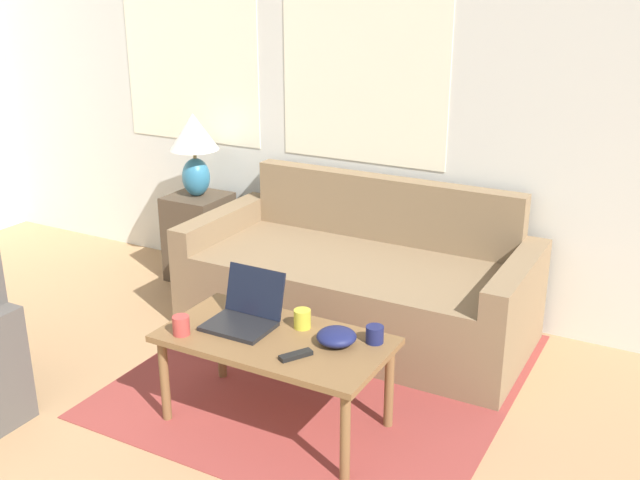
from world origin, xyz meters
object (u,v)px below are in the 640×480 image
object	(u,v)px
cup_navy	(302,319)
table_lamp	(194,144)
snack_bowl	(336,337)
tv_remote	(296,355)
coffee_table	(275,347)
cup_yellow	(375,334)
cup_white	(181,325)
laptop	(245,313)
couch	(360,285)

from	to	relation	value
cup_navy	table_lamp	bearing A→B (deg)	142.24
snack_bowl	tv_remote	bearing A→B (deg)	-116.73
coffee_table	tv_remote	distance (m)	0.22
table_lamp	coffee_table	bearing A→B (deg)	-42.28
table_lamp	cup_yellow	size ratio (longest dim) A/B	6.86
coffee_table	cup_white	size ratio (longest dim) A/B	11.74
cup_yellow	laptop	bearing A→B (deg)	-168.84
laptop	snack_bowl	bearing A→B (deg)	3.12
snack_bowl	cup_yellow	bearing A→B (deg)	33.78
couch	snack_bowl	xyz separation A→B (m)	(0.38, -1.03, 0.22)
cup_white	tv_remote	xyz separation A→B (m)	(0.57, 0.06, -0.03)
table_lamp	cup_navy	world-z (taller)	table_lamp
couch	cup_navy	size ratio (longest dim) A/B	22.10
cup_navy	snack_bowl	size ratio (longest dim) A/B	0.50
couch	snack_bowl	distance (m)	1.12
laptop	cup_white	bearing A→B (deg)	-130.40
cup_yellow	snack_bowl	world-z (taller)	cup_yellow
coffee_table	laptop	world-z (taller)	laptop
cup_navy	cup_white	xyz separation A→B (m)	(-0.45, -0.32, -0.00)
cup_yellow	snack_bowl	bearing A→B (deg)	-146.22
table_lamp	tv_remote	world-z (taller)	table_lamp
snack_bowl	laptop	bearing A→B (deg)	-176.88
laptop	couch	bearing A→B (deg)	84.74
couch	laptop	distance (m)	1.09
cup_yellow	cup_white	bearing A→B (deg)	-156.58
coffee_table	cup_navy	world-z (taller)	cup_navy
table_lamp	cup_white	xyz separation A→B (m)	(1.02, -1.47, -0.45)
coffee_table	cup_white	world-z (taller)	cup_white
tv_remote	snack_bowl	bearing A→B (deg)	63.27
table_lamp	cup_navy	distance (m)	1.92
cup_yellow	couch	bearing A→B (deg)	118.98
coffee_table	tv_remote	size ratio (longest dim) A/B	6.96
laptop	cup_yellow	world-z (taller)	laptop
couch	coffee_table	world-z (taller)	couch
laptop	cup_navy	bearing A→B (deg)	19.71
table_lamp	tv_remote	xyz separation A→B (m)	(1.59, -1.40, -0.49)
cup_yellow	tv_remote	distance (m)	0.38
coffee_table	couch	bearing A→B (deg)	95.05
cup_white	snack_bowl	size ratio (longest dim) A/B	0.50
cup_navy	snack_bowl	xyz separation A→B (m)	(0.21, -0.07, -0.01)
table_lamp	tv_remote	distance (m)	2.18
couch	cup_yellow	world-z (taller)	couch
coffee_table	laptop	xyz separation A→B (m)	(-0.20, 0.05, 0.11)
couch	laptop	world-z (taller)	couch
tv_remote	coffee_table	bearing A→B (deg)	146.54
table_lamp	laptop	xyz separation A→B (m)	(1.22, -1.24, -0.44)
laptop	cup_navy	size ratio (longest dim) A/B	3.41
table_lamp	couch	bearing A→B (deg)	-7.71
cup_navy	couch	bearing A→B (deg)	99.48
table_lamp	cup_yellow	xyz separation A→B (m)	(1.83, -1.11, -0.46)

